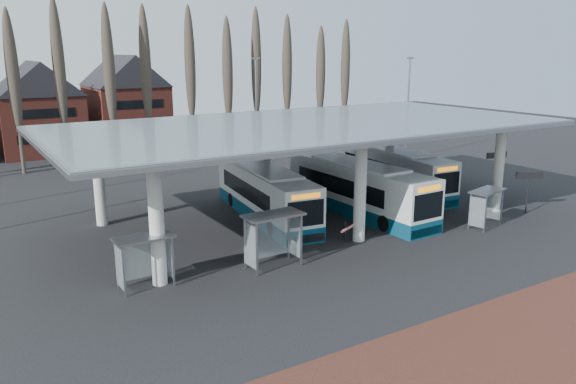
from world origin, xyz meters
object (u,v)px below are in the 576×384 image
shelter_1 (272,228)px  shelter_2 (485,200)px  bus_1 (265,194)px  shelter_0 (143,250)px  bus_2 (357,189)px  bus_3 (392,171)px

shelter_1 → shelter_2: (14.69, -1.17, -0.31)m
bus_1 → shelter_0: bus_1 is taller
bus_2 → bus_3: 7.19m
shelter_1 → bus_3: bearing=28.2°
shelter_1 → shelter_2: shelter_1 is taller
bus_2 → shelter_0: bus_2 is taller
bus_1 → shelter_1: (-4.03, -7.86, 0.47)m
shelter_1 → shelter_0: bearing=171.2°
bus_2 → bus_3: bus_2 is taller
bus_2 → bus_3: (6.26, 3.53, -0.06)m
bus_2 → shelter_2: bus_2 is taller
bus_1 → shelter_2: size_ratio=4.40×
shelter_0 → shelter_2: size_ratio=0.97×
bus_1 → shelter_1: 8.84m
bus_1 → shelter_2: 13.97m
shelter_1 → bus_1: bearing=61.8°
bus_2 → shelter_2: size_ratio=4.54×
bus_2 → bus_3: bearing=27.7°
bus_1 → bus_2: size_ratio=0.97×
shelter_0 → shelter_1: shelter_1 is taller
bus_1 → shelter_0: 12.53m
bus_2 → shelter_2: 8.21m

